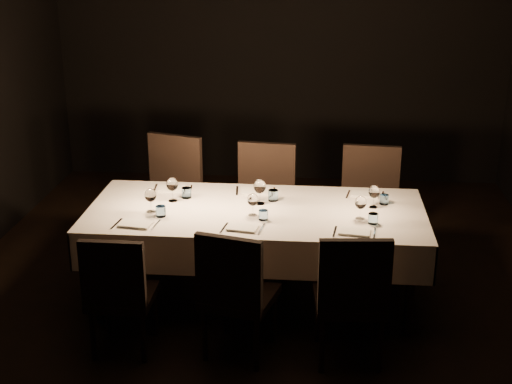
# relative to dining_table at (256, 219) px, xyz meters

# --- Properties ---
(room) EXTENTS (5.01, 6.01, 3.01)m
(room) POSITION_rel_dining_table_xyz_m (0.00, 0.00, 0.81)
(room) COLOR black
(room) RESTS_ON ground
(dining_table) EXTENTS (2.52, 1.12, 0.76)m
(dining_table) POSITION_rel_dining_table_xyz_m (0.00, 0.00, 0.00)
(dining_table) COLOR black
(dining_table) RESTS_ON ground
(chair_near_left) EXTENTS (0.42, 0.42, 0.88)m
(chair_near_left) POSITION_rel_dining_table_xyz_m (-0.84, -0.84, -0.20)
(chair_near_left) COLOR black
(chair_near_left) RESTS_ON ground
(place_setting_near_left) EXTENTS (0.34, 0.40, 0.18)m
(place_setting_near_left) POSITION_rel_dining_table_xyz_m (-0.76, -0.22, 0.15)
(place_setting_near_left) COLOR silver
(place_setting_near_left) RESTS_ON dining_table
(chair_near_center) EXTENTS (0.54, 0.54, 0.93)m
(chair_near_center) POSITION_rel_dining_table_xyz_m (-0.06, -0.81, -0.17)
(chair_near_center) COLOR black
(chair_near_center) RESTS_ON ground
(place_setting_near_center) EXTENTS (0.32, 0.39, 0.17)m
(place_setting_near_center) POSITION_rel_dining_table_xyz_m (-0.01, -0.22, 0.14)
(place_setting_near_center) COLOR silver
(place_setting_near_center) RESTS_ON dining_table
(chair_near_right) EXTENTS (0.49, 0.49, 0.95)m
(chair_near_right) POSITION_rel_dining_table_xyz_m (0.69, -0.81, -0.16)
(chair_near_right) COLOR black
(chair_near_right) RESTS_ON ground
(place_setting_near_right) EXTENTS (0.33, 0.40, 0.18)m
(place_setting_near_right) POSITION_rel_dining_table_xyz_m (0.77, -0.22, 0.14)
(place_setting_near_right) COLOR silver
(place_setting_near_right) RESTS_ON dining_table
(chair_far_left) EXTENTS (0.63, 0.63, 1.05)m
(chair_far_left) POSITION_rel_dining_table_xyz_m (-0.84, 0.83, -0.11)
(chair_far_left) COLOR black
(chair_far_left) RESTS_ON ground
(place_setting_far_left) EXTENTS (0.35, 0.41, 0.19)m
(place_setting_far_left) POSITION_rel_dining_table_xyz_m (-0.65, 0.22, 0.15)
(place_setting_far_left) COLOR silver
(place_setting_far_left) RESTS_ON dining_table
(chair_far_center) EXTENTS (0.54, 0.54, 1.03)m
(chair_far_center) POSITION_rel_dining_table_xyz_m (0.00, 0.73, -0.12)
(chair_far_center) COLOR black
(chair_far_center) RESTS_ON ground
(place_setting_far_center) EXTENTS (0.36, 0.42, 0.20)m
(place_setting_far_center) POSITION_rel_dining_table_xyz_m (0.02, 0.22, 0.15)
(place_setting_far_center) COLOR silver
(place_setting_far_center) RESTS_ON dining_table
(chair_far_right) EXTENTS (0.52, 0.52, 1.02)m
(chair_far_right) POSITION_rel_dining_table_xyz_m (0.90, 0.78, -0.13)
(chair_far_right) COLOR black
(chair_far_right) RESTS_ON ground
(place_setting_far_right) EXTENTS (0.32, 0.40, 0.17)m
(place_setting_far_right) POSITION_rel_dining_table_xyz_m (0.88, 0.22, 0.14)
(place_setting_far_right) COLOR silver
(place_setting_far_right) RESTS_ON dining_table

